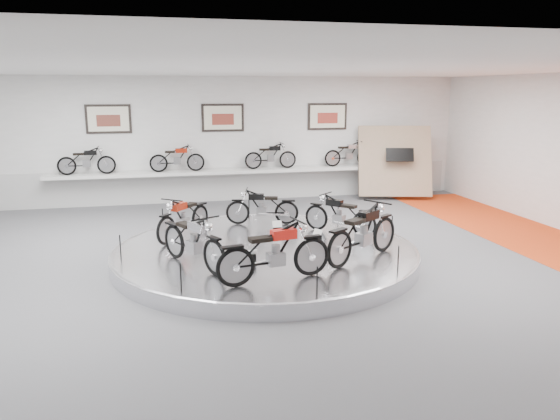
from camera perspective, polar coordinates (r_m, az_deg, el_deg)
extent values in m
plane|color=#525255|center=(11.41, -1.21, -5.77)|extent=(16.00, 16.00, 0.00)
plane|color=white|center=(10.85, -1.31, 14.74)|extent=(16.00, 16.00, 0.00)
plane|color=white|center=(17.82, -5.96, 7.33)|extent=(16.00, 0.00, 16.00)
plane|color=white|center=(4.52, 17.61, -8.39)|extent=(16.00, 0.00, 16.00)
cube|color=#D64E18|center=(14.38, 26.39, -3.22)|extent=(2.40, 12.60, 0.01)
cube|color=#BCBCBA|center=(17.98, -5.85, 2.72)|extent=(15.68, 0.04, 1.10)
cylinder|color=silver|center=(11.64, -1.53, -4.62)|extent=(6.40, 6.40, 0.30)
torus|color=#B2B2BA|center=(11.61, -1.53, -4.05)|extent=(6.40, 6.40, 0.10)
cube|color=silver|center=(17.64, -5.76, 4.01)|extent=(11.00, 0.55, 0.10)
cube|color=white|center=(17.63, -17.49, 9.06)|extent=(1.35, 0.06, 0.88)
cube|color=white|center=(17.73, -5.99, 9.57)|extent=(1.35, 0.06, 0.88)
cube|color=white|center=(18.50, 4.98, 9.71)|extent=(1.35, 0.06, 0.88)
cube|color=#A27F6B|center=(18.60, 11.91, 5.02)|extent=(2.56, 1.52, 2.30)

